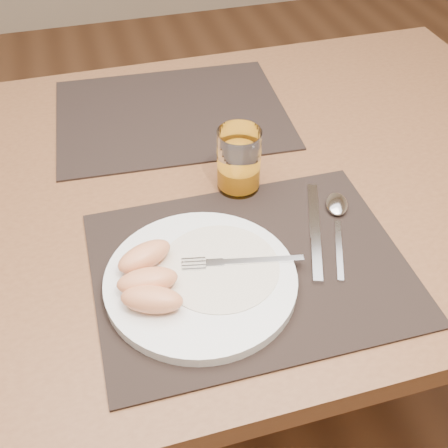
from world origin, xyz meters
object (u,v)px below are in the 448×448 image
at_px(placemat_far, 171,114).
at_px(plate, 201,280).
at_px(placemat_near, 250,267).
at_px(fork, 232,262).
at_px(spoon, 337,210).
at_px(knife, 315,238).
at_px(juice_glass, 239,163).
at_px(table, 204,215).

bearing_deg(placemat_far, plate, -96.86).
xyz_separation_m(placemat_near, plate, (-0.08, -0.01, 0.01)).
height_order(fork, spoon, fork).
height_order(placemat_far, knife, knife).
bearing_deg(plate, placemat_near, 10.69).
bearing_deg(fork, plate, -165.34).
height_order(placemat_far, fork, fork).
bearing_deg(placemat_far, juice_glass, -76.85).
xyz_separation_m(table, placemat_near, (0.01, -0.22, 0.09)).
relative_size(table, placemat_near, 3.11).
distance_m(fork, spoon, 0.21).
height_order(table, placemat_near, placemat_near).
relative_size(fork, spoon, 0.94).
bearing_deg(placemat_far, table, -87.90).
height_order(plate, spoon, plate).
relative_size(knife, juice_glass, 1.95).
relative_size(table, juice_glass, 12.90).
height_order(placemat_near, fork, fork).
bearing_deg(spoon, juice_glass, 140.23).
bearing_deg(knife, juice_glass, 115.74).
distance_m(plate, knife, 0.19).
xyz_separation_m(fork, spoon, (0.20, 0.07, -0.01)).
xyz_separation_m(plate, juice_glass, (0.12, 0.20, 0.04)).
bearing_deg(plate, knife, 11.83).
relative_size(knife, spoon, 1.14).
bearing_deg(table, plate, -104.98).
relative_size(plate, knife, 1.28).
distance_m(placemat_far, plate, 0.46).
relative_size(table, spoon, 7.56).
xyz_separation_m(placemat_far, fork, (-0.01, -0.44, 0.02)).
xyz_separation_m(plate, spoon, (0.25, 0.09, -0.00)).
bearing_deg(knife, placemat_far, 108.10).
height_order(table, knife, knife).
bearing_deg(fork, spoon, 20.32).
height_order(knife, spoon, spoon).
relative_size(placemat_near, placemat_far, 1.00).
xyz_separation_m(placemat_far, knife, (0.14, -0.41, 0.00)).
bearing_deg(placemat_far, fork, -90.74).
distance_m(placemat_near, knife, 0.12).
bearing_deg(spoon, table, 141.10).
bearing_deg(spoon, plate, -160.77).
distance_m(spoon, juice_glass, 0.18).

